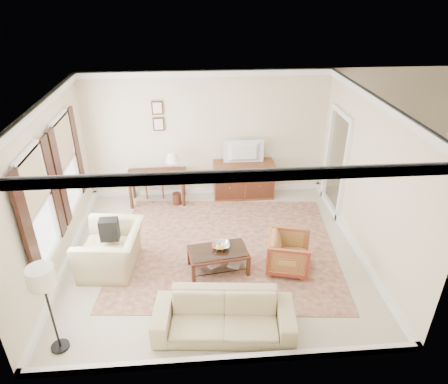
{
  "coord_description": "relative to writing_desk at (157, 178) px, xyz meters",
  "views": [
    {
      "loc": [
        -0.32,
        -6.12,
        4.63
      ],
      "look_at": [
        0.2,
        0.3,
        1.15
      ],
      "focal_mm": 32.0,
      "sensor_mm": 36.0,
      "label": 1
    }
  ],
  "objects": [
    {
      "name": "room_shell",
      "position": [
        1.18,
        -2.07,
        1.86
      ],
      "size": [
        5.51,
        5.01,
        2.91
      ],
      "color": "beige",
      "rests_on": "ground"
    },
    {
      "name": "annex_bedroom",
      "position": [
        5.67,
        -0.92,
        -0.28
      ],
      "size": [
        3.0,
        2.7,
        2.9
      ],
      "color": "beige",
      "rests_on": "ground"
    },
    {
      "name": "window_front",
      "position": [
        -1.52,
        -2.77,
        0.93
      ],
      "size": [
        0.12,
        1.56,
        1.8
      ],
      "primitive_type": null,
      "color": "#CCB284",
      "rests_on": "room_shell"
    },
    {
      "name": "window_rear",
      "position": [
        -1.52,
        -1.17,
        0.93
      ],
      "size": [
        0.12,
        1.56,
        1.8
      ],
      "primitive_type": null,
      "color": "#CCB284",
      "rests_on": "room_shell"
    },
    {
      "name": "doorway",
      "position": [
        3.89,
        -0.57,
        0.46
      ],
      "size": [
        0.1,
        1.12,
        2.25
      ],
      "primitive_type": null,
      "color": "white",
      "rests_on": "room_shell"
    },
    {
      "name": "rug",
      "position": [
        1.4,
        -1.91,
        -0.61
      ],
      "size": [
        4.48,
        3.94,
        0.01
      ],
      "primitive_type": "cube",
      "rotation": [
        0.0,
        0.0,
        -0.09
      ],
      "color": "maroon",
      "rests_on": "room_shell"
    },
    {
      "name": "writing_desk",
      "position": [
        0.0,
        0.0,
        0.0
      ],
      "size": [
        1.33,
        0.66,
        0.73
      ],
      "color": "#492215",
      "rests_on": "room_shell"
    },
    {
      "name": "desk_chair",
      "position": [
        -0.1,
        0.35,
        -0.09
      ],
      "size": [
        0.47,
        0.47,
        1.05
      ],
      "primitive_type": null,
      "rotation": [
        0.0,
        0.0,
        -0.04
      ],
      "color": "brown",
      "rests_on": "room_shell"
    },
    {
      "name": "desk_lamp",
      "position": [
        0.38,
        0.0,
        0.36
      ],
      "size": [
        0.32,
        0.32,
        0.5
      ],
      "primitive_type": null,
      "color": "silver",
      "rests_on": "writing_desk"
    },
    {
      "name": "framed_prints",
      "position": [
        0.1,
        0.4,
        1.32
      ],
      "size": [
        0.25,
        0.04,
        0.68
      ],
      "primitive_type": null,
      "color": "#492215",
      "rests_on": "room_shell"
    },
    {
      "name": "sideboard",
      "position": [
        1.99,
        0.13,
        -0.19
      ],
      "size": [
        1.39,
        0.54,
        0.86
      ],
      "primitive_type": "cube",
      "color": "brown",
      "rests_on": "room_shell"
    },
    {
      "name": "tv",
      "position": [
        1.99,
        0.11,
        0.68
      ],
      "size": [
        0.88,
        0.5,
        0.11
      ],
      "primitive_type": "imported",
      "rotation": [
        0.0,
        0.0,
        3.14
      ],
      "color": "black",
      "rests_on": "sideboard"
    },
    {
      "name": "coffee_table",
      "position": [
        1.21,
        -2.57,
        -0.29
      ],
      "size": [
        1.1,
        0.74,
        0.43
      ],
      "rotation": [
        0.0,
        0.0,
        0.14
      ],
      "color": "#492215",
      "rests_on": "room_shell"
    },
    {
      "name": "fruit_bowl",
      "position": [
        1.27,
        -2.48,
        -0.13
      ],
      "size": [
        0.42,
        0.42,
        0.1
      ],
      "primitive_type": "imported",
      "color": "silver",
      "rests_on": "coffee_table"
    },
    {
      "name": "book_a",
      "position": [
        1.0,
        -2.62,
        -0.44
      ],
      "size": [
        0.27,
        0.16,
        0.38
      ],
      "primitive_type": "imported",
      "rotation": [
        0.0,
        0.0,
        0.47
      ],
      "color": "brown",
      "rests_on": "coffee_table"
    },
    {
      "name": "book_b",
      "position": [
        1.42,
        -2.56,
        -0.45
      ],
      "size": [
        0.26,
        0.15,
        0.38
      ],
      "primitive_type": "imported",
      "rotation": [
        0.0,
        0.0,
        -0.48
      ],
      "color": "brown",
      "rests_on": "coffee_table"
    },
    {
      "name": "striped_armchair",
      "position": [
        2.46,
        -2.62,
        -0.24
      ],
      "size": [
        0.84,
        0.87,
        0.75
      ],
      "primitive_type": "imported",
      "rotation": [
        0.0,
        0.0,
        1.32
      ],
      "color": "maroon",
      "rests_on": "room_shell"
    },
    {
      "name": "club_armchair",
      "position": [
        -0.66,
        -2.31,
        -0.1
      ],
      "size": [
        0.89,
        1.25,
        1.03
      ],
      "primitive_type": "imported",
      "rotation": [
        0.0,
        0.0,
        -1.68
      ],
      "color": "tan",
      "rests_on": "room_shell"
    },
    {
      "name": "backpack",
      "position": [
        -0.67,
        -2.23,
        0.15
      ],
      "size": [
        0.3,
        0.37,
        0.4
      ],
      "primitive_type": "cube",
      "rotation": [
        0.0,
        0.0,
        -1.85
      ],
      "color": "black",
      "rests_on": "club_armchair"
    },
    {
      "name": "sofa",
      "position": [
        1.2,
        -3.97,
        -0.22
      ],
      "size": [
        2.09,
        0.79,
        0.8
      ],
      "primitive_type": "imported",
      "rotation": [
        0.0,
        0.0,
        -0.1
      ],
      "color": "tan",
      "rests_on": "room_shell"
    },
    {
      "name": "floor_lamp",
      "position": [
        -1.13,
        -4.09,
        0.57
      ],
      "size": [
        0.35,
        0.35,
        1.42
      ],
      "color": "black",
      "rests_on": "room_shell"
    }
  ]
}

